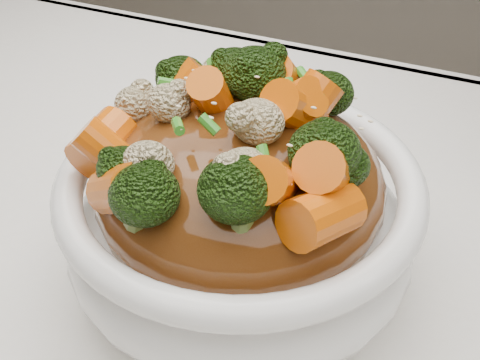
% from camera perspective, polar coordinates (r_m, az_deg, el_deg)
% --- Properties ---
extents(tablecloth, '(1.20, 0.80, 0.04)m').
position_cam_1_polar(tablecloth, '(0.42, -0.32, -13.51)').
color(tablecloth, white).
rests_on(tablecloth, dining_table).
extents(bowl, '(0.30, 0.30, 0.09)m').
position_cam_1_polar(bowl, '(0.39, 0.00, -4.14)').
color(bowl, white).
rests_on(bowl, tablecloth).
extents(sauce_base, '(0.24, 0.24, 0.10)m').
position_cam_1_polar(sauce_base, '(0.36, 0.00, -0.40)').
color(sauce_base, '#542A0E').
rests_on(sauce_base, bowl).
extents(carrots, '(0.24, 0.24, 0.05)m').
position_cam_1_polar(carrots, '(0.33, 0.00, 8.95)').
color(carrots, '#D35806').
rests_on(carrots, sauce_base).
extents(broccoli, '(0.24, 0.24, 0.05)m').
position_cam_1_polar(broccoli, '(0.33, 0.00, 8.78)').
color(broccoli, black).
rests_on(broccoli, sauce_base).
extents(cauliflower, '(0.24, 0.24, 0.04)m').
position_cam_1_polar(cauliflower, '(0.33, 0.00, 8.45)').
color(cauliflower, beige).
rests_on(cauliflower, sauce_base).
extents(scallions, '(0.18, 0.18, 0.02)m').
position_cam_1_polar(scallions, '(0.33, 0.00, 9.12)').
color(scallions, '#30811D').
rests_on(scallions, sauce_base).
extents(sesame_seeds, '(0.22, 0.22, 0.01)m').
position_cam_1_polar(sesame_seeds, '(0.33, 0.00, 9.12)').
color(sesame_seeds, beige).
rests_on(sesame_seeds, sauce_base).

